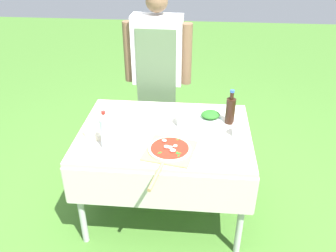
# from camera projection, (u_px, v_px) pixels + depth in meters

# --- Properties ---
(ground_plane) EXTENTS (12.00, 12.00, 0.00)m
(ground_plane) POSITION_uv_depth(u_px,v_px,m) (165.00, 208.00, 2.90)
(ground_plane) COLOR #477A2D
(prep_table) EXTENTS (1.22, 0.91, 0.74)m
(prep_table) POSITION_uv_depth(u_px,v_px,m) (165.00, 141.00, 2.56)
(prep_table) COLOR beige
(prep_table) RESTS_ON ground
(person_cook) EXTENTS (0.59, 0.20, 1.56)m
(person_cook) POSITION_uv_depth(u_px,v_px,m) (158.00, 67.00, 3.08)
(person_cook) COLOR #4C4C51
(person_cook) RESTS_ON ground
(pizza_on_peel) EXTENTS (0.36, 0.58, 0.05)m
(pizza_on_peel) POSITION_uv_depth(u_px,v_px,m) (169.00, 151.00, 2.28)
(pizza_on_peel) COLOR tan
(pizza_on_peel) RESTS_ON prep_table
(oil_bottle) EXTENTS (0.07, 0.07, 0.26)m
(oil_bottle) POSITION_uv_depth(u_px,v_px,m) (230.00, 110.00, 2.57)
(oil_bottle) COLOR black
(oil_bottle) RESTS_ON prep_table
(water_bottle) EXTENTS (0.06, 0.06, 0.27)m
(water_bottle) POSITION_uv_depth(u_px,v_px,m) (105.00, 131.00, 2.28)
(water_bottle) COLOR silver
(water_bottle) RESTS_ON prep_table
(herb_container) EXTENTS (0.20, 0.19, 0.06)m
(herb_container) POSITION_uv_depth(u_px,v_px,m) (210.00, 115.00, 2.66)
(herb_container) COLOR silver
(herb_container) RESTS_ON prep_table
(mixing_tub) EXTENTS (0.15, 0.15, 0.09)m
(mixing_tub) POSITION_uv_depth(u_px,v_px,m) (187.00, 119.00, 2.57)
(mixing_tub) COLOR silver
(mixing_tub) RESTS_ON prep_table
(plate_stack) EXTENTS (0.22, 0.22, 0.03)m
(plate_stack) POSITION_uv_depth(u_px,v_px,m) (99.00, 131.00, 2.49)
(plate_stack) COLOR beige
(plate_stack) RESTS_ON prep_table
(sauce_jar) EXTENTS (0.10, 0.10, 0.09)m
(sauce_jar) POSITION_uv_depth(u_px,v_px,m) (239.00, 131.00, 2.44)
(sauce_jar) COLOR silver
(sauce_jar) RESTS_ON prep_table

